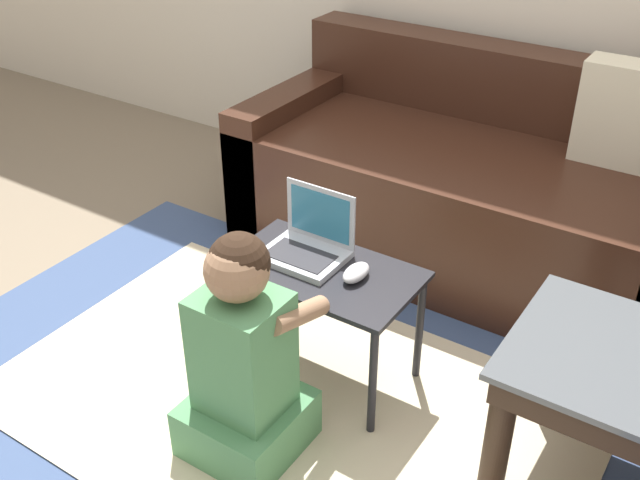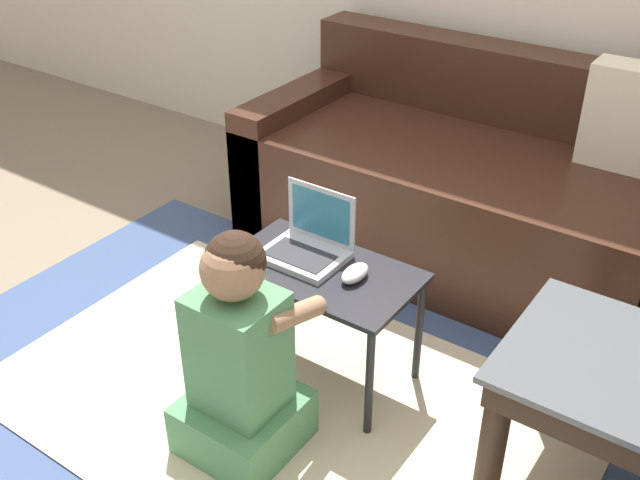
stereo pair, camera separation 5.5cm
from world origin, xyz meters
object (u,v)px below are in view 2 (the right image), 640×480
(couch, at_px, (480,191))
(computer_mouse, at_px, (355,273))
(person_seated, at_px, (240,361))
(laptop_desk, at_px, (322,283))
(laptop, at_px, (308,245))

(couch, height_order, computer_mouse, couch)
(person_seated, bearing_deg, couch, 85.81)
(laptop_desk, height_order, computer_mouse, computer_mouse)
(computer_mouse, bearing_deg, person_seated, -106.33)
(laptop_desk, xyz_separation_m, laptop, (-0.08, 0.04, 0.09))
(laptop_desk, relative_size, person_seated, 0.82)
(computer_mouse, bearing_deg, couch, 91.06)
(laptop, height_order, person_seated, person_seated)
(laptop_desk, height_order, person_seated, person_seated)
(couch, bearing_deg, laptop, -100.67)
(computer_mouse, distance_m, person_seated, 0.42)
(couch, xyz_separation_m, laptop_desk, (-0.09, -0.93, 0.06))
(computer_mouse, bearing_deg, laptop_desk, -174.51)
(couch, bearing_deg, computer_mouse, -88.94)
(couch, height_order, laptop_desk, couch)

